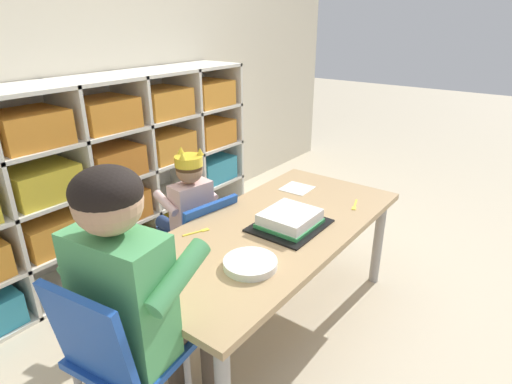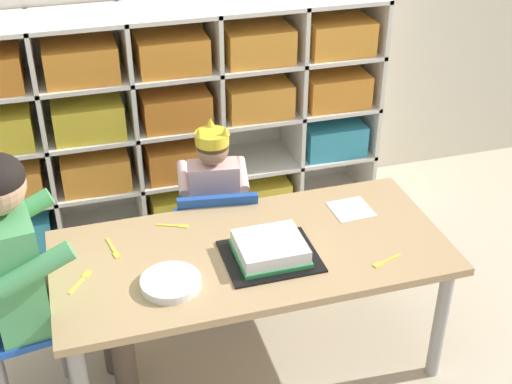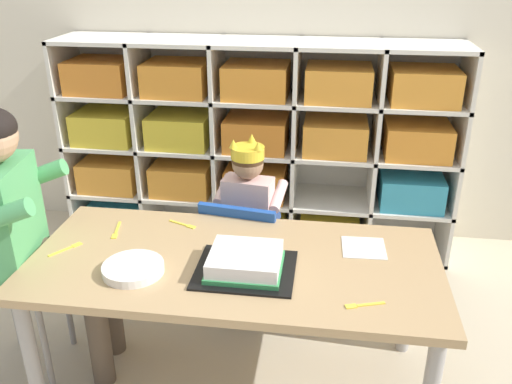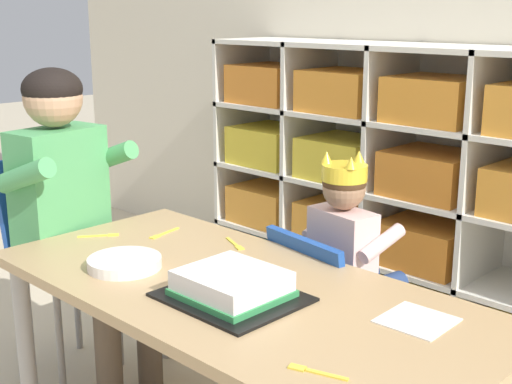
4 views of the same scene
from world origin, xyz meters
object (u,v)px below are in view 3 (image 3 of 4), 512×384
at_px(adult_helper_seated, 23,218).
at_px(birthday_cake_on_tray, 245,263).
at_px(fork_near_child_seat, 184,225).
at_px(fork_by_napkin, 68,248).
at_px(classroom_chair_blue, 245,244).
at_px(fork_near_cake_tray, 116,231).
at_px(paper_plate_stack, 133,268).
at_px(fork_scattered_mid_table, 362,305).
at_px(classroom_chair_adult_side, 1,266).
at_px(child_with_crown, 251,203).
at_px(activity_table, 234,274).

height_order(adult_helper_seated, birthday_cake_on_tray, adult_helper_seated).
bearing_deg(fork_near_child_seat, fork_by_napkin, 55.25).
bearing_deg(classroom_chair_blue, fork_near_cake_tray, 40.82).
bearing_deg(adult_helper_seated, classroom_chair_blue, -66.28).
relative_size(paper_plate_stack, fork_near_cake_tray, 1.54).
xyz_separation_m(fork_near_child_seat, fork_scattered_mid_table, (0.67, -0.43, 0.00)).
bearing_deg(fork_scattered_mid_table, classroom_chair_adult_side, 154.77).
bearing_deg(fork_near_cake_tray, classroom_chair_blue, -68.46).
xyz_separation_m(adult_helper_seated, birthday_cake_on_tray, (0.80, -0.04, -0.09)).
bearing_deg(classroom_chair_blue, adult_helper_seated, 40.19).
xyz_separation_m(fork_near_cake_tray, fork_scattered_mid_table, (0.92, -0.35, 0.00)).
distance_m(child_with_crown, fork_near_cake_tray, 0.61).
xyz_separation_m(birthday_cake_on_tray, paper_plate_stack, (-0.37, -0.06, -0.02)).
bearing_deg(classroom_chair_blue, fork_near_child_seat, 51.98).
height_order(child_with_crown, fork_near_child_seat, child_with_crown).
distance_m(classroom_chair_blue, paper_plate_stack, 0.65).
xyz_separation_m(classroom_chair_blue, adult_helper_seated, (-0.72, -0.45, 0.30)).
bearing_deg(fork_near_child_seat, child_with_crown, -103.97).
relative_size(adult_helper_seated, birthday_cake_on_tray, 3.19).
height_order(classroom_chair_adult_side, birthday_cake_on_tray, classroom_chair_adult_side).
distance_m(activity_table, birthday_cake_on_tray, 0.12).
height_order(fork_by_napkin, fork_scattered_mid_table, same).
bearing_deg(fork_by_napkin, child_with_crown, 167.66).
xyz_separation_m(classroom_chair_adult_side, fork_near_cake_tray, (0.38, 0.18, 0.08)).
relative_size(activity_table, fork_near_child_seat, 12.04).
bearing_deg(fork_by_napkin, activity_table, 126.29).
xyz_separation_m(classroom_chair_blue, fork_scattered_mid_table, (0.47, -0.63, 0.18)).
distance_m(child_with_crown, classroom_chair_adult_side, 1.02).
relative_size(classroom_chair_blue, paper_plate_stack, 2.85).
bearing_deg(child_with_crown, birthday_cake_on_tray, 104.98).
distance_m(activity_table, paper_plate_stack, 0.35).
bearing_deg(classroom_chair_adult_side, fork_near_child_seat, -75.19).
bearing_deg(fork_near_cake_tray, fork_by_napkin, 128.72).
bearing_deg(paper_plate_stack, birthday_cake_on_tray, 9.31).
relative_size(activity_table, classroom_chair_adult_side, 1.88).
height_order(paper_plate_stack, fork_near_child_seat, paper_plate_stack).
height_order(birthday_cake_on_tray, fork_scattered_mid_table, birthday_cake_on_tray).
height_order(child_with_crown, birthday_cake_on_tray, child_with_crown).
xyz_separation_m(classroom_chair_blue, birthday_cake_on_tray, (0.08, -0.49, 0.21)).
bearing_deg(birthday_cake_on_tray, fork_scattered_mid_table, -20.36).
xyz_separation_m(child_with_crown, fork_scattered_mid_table, (0.45, -0.73, 0.03)).
height_order(child_with_crown, fork_by_napkin, child_with_crown).
distance_m(activity_table, classroom_chair_blue, 0.44).
distance_m(activity_table, fork_by_napkin, 0.61).
relative_size(paper_plate_stack, fork_scattered_mid_table, 1.66).
relative_size(classroom_chair_blue, child_with_crown, 0.71).
xyz_separation_m(child_with_crown, birthday_cake_on_tray, (0.07, -0.59, 0.06)).
xyz_separation_m(activity_table, adult_helper_seated, (-0.75, -0.02, 0.18)).
xyz_separation_m(classroom_chair_adult_side, paper_plate_stack, (0.55, -0.09, 0.09)).
relative_size(classroom_chair_adult_side, adult_helper_seated, 0.72).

